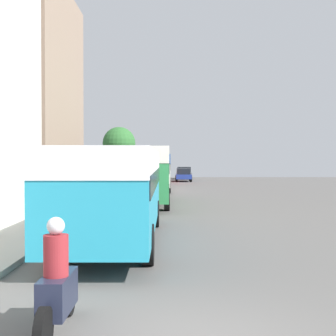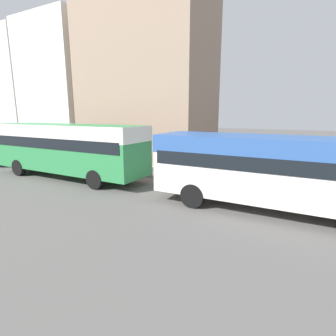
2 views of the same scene
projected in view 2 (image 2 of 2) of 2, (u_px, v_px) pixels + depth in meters
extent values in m
cube|color=beige|center=(11.00, 93.00, 28.49)|extent=(5.12, 9.15, 11.92)
cube|color=silver|center=(67.00, 89.00, 25.06)|extent=(6.05, 6.83, 12.11)
cube|color=gray|center=(147.00, 83.00, 20.87)|extent=(6.16, 9.99, 12.36)
cylinder|color=black|center=(9.00, 155.00, 21.15)|extent=(0.28, 1.00, 1.00)
cube|color=#2D8447|center=(68.00, 147.00, 15.51)|extent=(2.50, 10.20, 2.67)
cube|color=silver|center=(66.00, 131.00, 15.32)|extent=(2.53, 10.25, 0.80)
cube|color=black|center=(67.00, 142.00, 15.45)|extent=(2.55, 9.79, 0.59)
cylinder|color=black|center=(123.00, 171.00, 15.31)|extent=(0.28, 1.00, 1.00)
cylinder|color=black|center=(95.00, 180.00, 13.32)|extent=(0.28, 1.00, 1.00)
cylinder|color=black|center=(51.00, 162.00, 18.25)|extent=(0.28, 1.00, 1.00)
cylinder|color=black|center=(19.00, 168.00, 16.26)|extent=(0.28, 1.00, 1.00)
cube|color=silver|center=(275.00, 168.00, 10.13)|extent=(2.59, 9.41, 2.43)
cube|color=#2D569E|center=(277.00, 146.00, 9.96)|extent=(2.62, 9.46, 0.73)
cube|color=black|center=(275.00, 161.00, 10.07)|extent=(2.65, 9.03, 0.53)
cylinder|color=black|center=(212.00, 182.00, 12.76)|extent=(0.28, 1.00, 1.00)
cylinder|color=black|center=(192.00, 196.00, 10.70)|extent=(0.28, 1.00, 1.00)
cylinder|color=#232838|center=(146.00, 162.00, 17.49)|extent=(0.35, 0.35, 0.88)
cylinder|color=gray|center=(145.00, 150.00, 17.33)|extent=(0.43, 0.43, 0.74)
sphere|color=tan|center=(145.00, 143.00, 17.23)|extent=(0.24, 0.24, 0.24)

